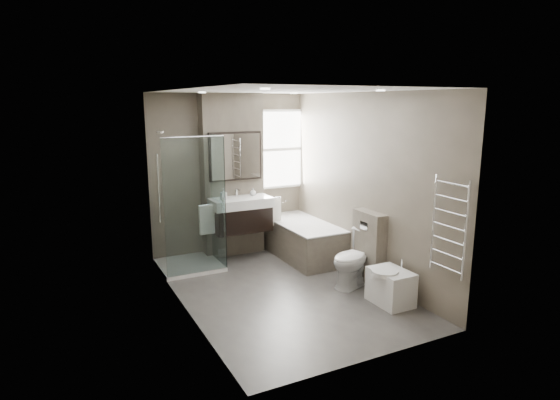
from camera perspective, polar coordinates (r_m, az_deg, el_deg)
room at (r=5.96m, az=0.29°, el=0.61°), size 2.70×3.90×2.70m
vanity_pier at (r=7.56m, az=-5.85°, el=2.96°), size 1.00×0.25×2.60m
vanity at (r=7.35m, az=-4.78°, el=-1.72°), size 0.95×0.47×0.66m
mirror_cabinet at (r=7.36m, az=-5.45°, el=5.33°), size 0.86×0.08×0.76m
towel_left at (r=7.15m, az=-8.88°, el=-2.38°), size 0.24×0.06×0.44m
towel_right at (r=7.56m, az=-0.78°, el=-1.46°), size 0.24×0.06×0.44m
shower_enclosure at (r=7.11m, az=-10.15°, el=-4.43°), size 0.90×0.90×2.00m
bathtub at (r=7.57m, az=2.74°, el=-4.63°), size 0.75×1.60×0.57m
window at (r=7.96m, az=-0.08°, el=6.20°), size 0.98×0.06×1.33m
toilet at (r=6.47m, az=9.11°, el=-7.05°), size 0.85×0.65×0.76m
cistern_box at (r=6.59m, az=10.75°, el=-5.68°), size 0.19×0.55×1.00m
bidet at (r=6.04m, az=13.30°, el=-10.19°), size 0.46×0.54×0.56m
towel_radiator at (r=5.49m, az=19.92°, el=-3.05°), size 0.03×0.49×1.10m
soap_bottle_a at (r=7.16m, az=-6.87°, el=0.71°), size 0.08×0.08×0.17m
soap_bottle_b at (r=7.44m, az=-3.32°, el=1.00°), size 0.10×0.10×0.13m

